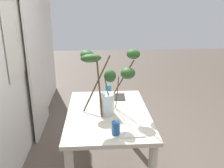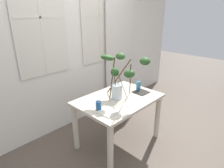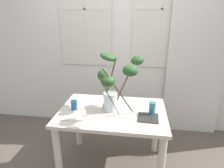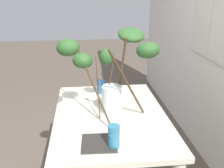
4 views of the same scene
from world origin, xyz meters
TOP-DOWN VIEW (x-y plane):
  - dining_table at (0.00, 0.00)m, footprint 1.18×0.82m
  - vase_with_branches at (0.02, -0.00)m, footprint 0.54×0.67m
  - drinking_glass_blue_left at (-0.42, -0.04)m, footprint 0.07×0.07m
  - drinking_glass_blue_right at (0.43, -0.02)m, footprint 0.07×0.07m
  - plate_square_left at (-0.39, -0.17)m, footprint 0.23×0.23m
  - plate_square_right at (0.39, -0.11)m, footprint 0.22×0.22m

SIDE VIEW (x-z plane):
  - dining_table at x=0.00m, z-range 0.24..0.99m
  - plate_square_right at x=0.39m, z-range 0.75..0.76m
  - plate_square_left at x=-0.39m, z-range 0.75..0.76m
  - drinking_glass_blue_left at x=-0.42m, z-range 0.75..0.86m
  - drinking_glass_blue_right at x=0.43m, z-range 0.75..0.89m
  - vase_with_branches at x=0.02m, z-range 0.78..1.42m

